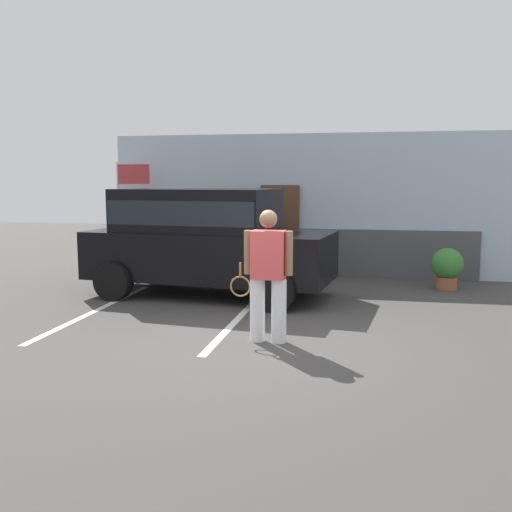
{
  "coord_description": "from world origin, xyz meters",
  "views": [
    {
      "loc": [
        1.44,
        -7.46,
        2.21
      ],
      "look_at": [
        -0.26,
        1.2,
        1.05
      ],
      "focal_mm": 40.48,
      "sensor_mm": 36.0,
      "label": 1
    }
  ],
  "objects_px": {
    "parked_suv": "(205,236)",
    "potted_plant_by_porch": "(447,266)",
    "flag_pole": "(126,196)",
    "tennis_player_man": "(268,274)"
  },
  "relations": [
    {
      "from": "potted_plant_by_porch",
      "to": "flag_pole",
      "type": "height_order",
      "value": "flag_pole"
    },
    {
      "from": "tennis_player_man",
      "to": "flag_pole",
      "type": "xyz_separation_m",
      "value": [
        -4.21,
        4.97,
        0.9
      ]
    },
    {
      "from": "tennis_player_man",
      "to": "flag_pole",
      "type": "height_order",
      "value": "flag_pole"
    },
    {
      "from": "potted_plant_by_porch",
      "to": "flag_pole",
      "type": "relative_size",
      "value": 0.32
    },
    {
      "from": "parked_suv",
      "to": "potted_plant_by_porch",
      "type": "xyz_separation_m",
      "value": [
        4.65,
        1.57,
        -0.68
      ]
    },
    {
      "from": "potted_plant_by_porch",
      "to": "flag_pole",
      "type": "xyz_separation_m",
      "value": [
        -7.13,
        0.47,
        1.37
      ]
    },
    {
      "from": "tennis_player_man",
      "to": "potted_plant_by_porch",
      "type": "relative_size",
      "value": 2.14
    },
    {
      "from": "parked_suv",
      "to": "flag_pole",
      "type": "height_order",
      "value": "flag_pole"
    },
    {
      "from": "tennis_player_man",
      "to": "flag_pole",
      "type": "bearing_deg",
      "value": -48.57
    },
    {
      "from": "potted_plant_by_porch",
      "to": "tennis_player_man",
      "type": "bearing_deg",
      "value": -122.93
    }
  ]
}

